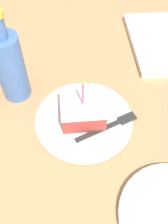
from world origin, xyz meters
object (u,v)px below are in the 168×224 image
at_px(bottle, 10,66).
at_px(marble_board, 159,42).
at_px(cake_slice, 83,111).
at_px(fork, 111,126).
at_px(plate, 84,120).

xyz_separation_m(bottle, marble_board, (-0.17, 0.44, -0.09)).
xyz_separation_m(cake_slice, fork, (0.03, 0.06, -0.03)).
bearing_deg(bottle, fork, 58.78).
bearing_deg(marble_board, plate, -43.51).
xyz_separation_m(fork, bottle, (-0.14, -0.24, 0.08)).
relative_size(cake_slice, fork, 0.85).
distance_m(cake_slice, bottle, 0.21).
bearing_deg(bottle, marble_board, 110.77).
bearing_deg(plate, cake_slice, -150.70).
bearing_deg(bottle, plate, 56.55).
relative_size(fork, marble_board, 0.55).
distance_m(fork, marble_board, 0.37).
height_order(plate, bottle, bottle).
distance_m(plate, fork, 0.07).
bearing_deg(marble_board, cake_slice, -44.15).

